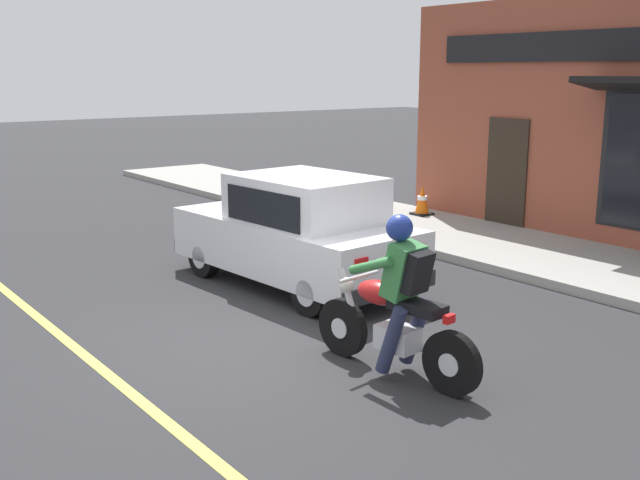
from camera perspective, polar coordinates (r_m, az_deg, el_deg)
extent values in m
plane|color=#2B2B2D|center=(8.41, -3.76, -7.74)|extent=(80.00, 80.00, 0.00)
cube|color=#9E9B93|center=(14.03, 8.20, 0.80)|extent=(2.60, 22.00, 0.14)
cube|color=#D1C64C|center=(10.34, -21.63, -4.69)|extent=(0.12, 19.80, 0.01)
cube|color=#2D2319|center=(14.33, 14.02, 4.78)|extent=(0.04, 0.90, 2.10)
cylinder|color=black|center=(7.92, 1.74, -6.66)|extent=(0.17, 0.63, 0.62)
cylinder|color=silver|center=(7.92, 1.74, -6.66)|extent=(0.15, 0.23, 0.22)
cylinder|color=black|center=(7.09, 10.01, -9.25)|extent=(0.17, 0.63, 0.62)
cylinder|color=silver|center=(7.09, 10.01, -9.25)|extent=(0.15, 0.23, 0.22)
cube|color=silver|center=(7.43, 5.94, -7.42)|extent=(0.33, 0.43, 0.24)
ellipsoid|color=#B21919|center=(7.45, 4.53, -4.00)|extent=(0.36, 0.55, 0.24)
cube|color=black|center=(7.17, 7.42, -5.08)|extent=(0.33, 0.59, 0.10)
cylinder|color=silver|center=(7.76, 2.28, -4.64)|extent=(0.11, 0.33, 0.68)
cylinder|color=silver|center=(7.60, 2.96, -2.81)|extent=(0.56, 0.11, 0.04)
sphere|color=silver|center=(7.74, 2.03, -3.43)|extent=(0.16, 0.16, 0.16)
cylinder|color=silver|center=(7.35, 9.15, -8.57)|extent=(0.15, 0.56, 0.08)
cube|color=red|center=(6.97, 9.81, -5.95)|extent=(0.13, 0.07, 0.08)
cylinder|color=#282D4C|center=(7.24, 5.45, -7.62)|extent=(0.18, 0.36, 0.71)
cylinder|color=#282D4C|center=(7.50, 7.25, -6.92)|extent=(0.18, 0.36, 0.71)
cube|color=#387F42|center=(7.19, 6.37, -2.34)|extent=(0.38, 0.37, 0.57)
cylinder|color=#387F42|center=(7.18, 3.88, -1.98)|extent=(0.15, 0.53, 0.26)
cylinder|color=#387F42|center=(7.47, 5.93, -1.43)|extent=(0.15, 0.53, 0.26)
sphere|color=navy|center=(7.13, 6.08, 0.93)|extent=(0.26, 0.26, 0.26)
cube|color=black|center=(7.09, 7.37, -2.42)|extent=(0.31, 0.27, 0.42)
cylinder|color=black|center=(11.05, -8.83, -1.24)|extent=(0.22, 0.61, 0.60)
cylinder|color=silver|center=(11.05, -8.83, -1.24)|extent=(0.22, 0.34, 0.33)
cylinder|color=black|center=(11.85, -2.96, -0.15)|extent=(0.22, 0.61, 0.60)
cylinder|color=silver|center=(11.85, -2.96, -0.15)|extent=(0.22, 0.34, 0.33)
cylinder|color=black|center=(9.17, -0.71, -3.99)|extent=(0.22, 0.61, 0.60)
cylinder|color=silver|center=(9.17, -0.71, -3.99)|extent=(0.22, 0.34, 0.33)
cylinder|color=black|center=(10.13, 5.50, -2.43)|extent=(0.22, 0.61, 0.60)
cylinder|color=silver|center=(10.13, 5.50, -2.43)|extent=(0.22, 0.34, 0.33)
cube|color=silver|center=(10.43, -1.99, -0.23)|extent=(1.89, 3.80, 0.70)
cube|color=silver|center=(10.12, -1.12, 3.06)|extent=(1.56, 1.99, 0.66)
cube|color=black|center=(10.80, -4.10, 3.38)|extent=(1.35, 0.44, 0.51)
cube|color=black|center=(9.68, -4.41, 2.46)|extent=(0.13, 1.52, 0.46)
cube|color=black|center=(10.60, 1.88, 3.39)|extent=(0.13, 1.52, 0.46)
cube|color=silver|center=(11.61, -9.78, 1.53)|extent=(0.24, 0.06, 0.14)
cube|color=red|center=(8.72, 3.16, -1.89)|extent=(0.20, 0.05, 0.16)
cube|color=silver|center=(12.16, -5.70, 2.16)|extent=(0.24, 0.06, 0.14)
cube|color=red|center=(9.44, 7.58, -0.85)|extent=(0.20, 0.05, 0.16)
cube|color=#28282B|center=(11.93, -7.56, 0.09)|extent=(1.61, 0.23, 0.20)
cube|color=#28282B|center=(9.20, 5.27, -3.67)|extent=(1.61, 0.23, 0.20)
cube|color=black|center=(15.08, 7.76, 2.00)|extent=(0.36, 0.36, 0.04)
cone|color=orange|center=(15.03, 7.80, 3.12)|extent=(0.28, 0.28, 0.56)
cylinder|color=white|center=(15.03, 7.80, 3.20)|extent=(0.20, 0.20, 0.08)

